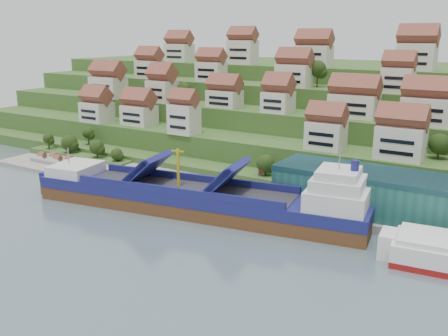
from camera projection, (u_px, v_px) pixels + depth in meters
The scene contains 10 objects.
ground at pixel (179, 207), 129.83m from camera, with size 300.00×300.00×0.00m, color slate.
quay at pixel (274, 200), 131.56m from camera, with size 180.00×14.00×2.20m, color gray.
pebble_beach at pixel (63, 165), 169.23m from camera, with size 45.00×20.00×1.00m, color gray.
hillside at pixel (325, 114), 211.74m from camera, with size 260.00×128.00×31.00m.
hillside_village at pixel (288, 90), 172.35m from camera, with size 162.18×63.43×29.81m.
hillside_trees at pixel (255, 114), 165.02m from camera, with size 141.85×62.31×31.37m.
warehouse at pixel (402, 197), 115.20m from camera, with size 60.00×15.00×10.00m, color #235F57.
flagpole at pixel (259, 183), 126.92m from camera, with size 1.28×0.16×8.00m.
beach_huts at pixel (56, 160), 168.81m from camera, with size 14.40×3.70×2.20m.
cargo_ship at pixel (203, 200), 123.99m from camera, with size 87.11×26.80×19.19m.
Camera 1 is at (75.14, -97.67, 43.72)m, focal length 40.00 mm.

